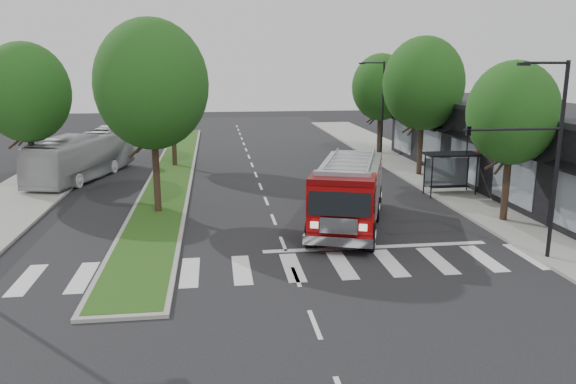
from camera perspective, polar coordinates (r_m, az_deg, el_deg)
ground at (r=25.19m, az=-0.51°, el=-5.29°), size 140.00×140.00×0.00m
sidewalk_right at (r=37.91m, az=16.64°, el=0.53°), size 5.00×80.00×0.15m
sidewalk_left at (r=36.52m, az=-25.83°, el=-0.70°), size 5.00×80.00×0.15m
median at (r=42.57m, az=-11.57°, el=2.15°), size 3.00×50.00×0.15m
storefront_row at (r=39.55m, az=22.85°, el=4.13°), size 8.00×30.00×5.00m
bus_shelter at (r=35.36m, az=16.13°, el=2.94°), size 3.20×1.60×2.61m
tree_right_near at (r=29.60m, az=21.84°, el=7.44°), size 4.40×4.40×8.05m
tree_right_mid at (r=40.42m, az=13.60°, el=10.64°), size 5.60×5.60×9.72m
tree_right_far at (r=49.91m, az=9.41°, el=10.46°), size 5.00×5.00×8.73m
tree_median_near at (r=29.91m, az=-13.69°, el=10.56°), size 5.80×5.80×10.16m
tree_median_far at (r=43.87m, az=-11.78°, el=10.89°), size 5.60×5.60×9.72m
tree_left_mid at (r=37.45m, az=-25.08°, el=9.14°), size 5.20×5.20×9.16m
streetlight_right_near at (r=24.02m, az=24.06°, el=4.13°), size 4.08×0.22×8.00m
streetlight_right_far at (r=45.83m, az=9.41°, el=8.55°), size 2.11×0.20×8.00m
fire_engine at (r=27.77m, az=6.18°, el=-0.16°), size 5.83×10.12×3.37m
city_bus at (r=41.47m, az=-20.13°, el=3.41°), size 5.60×11.52×3.13m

